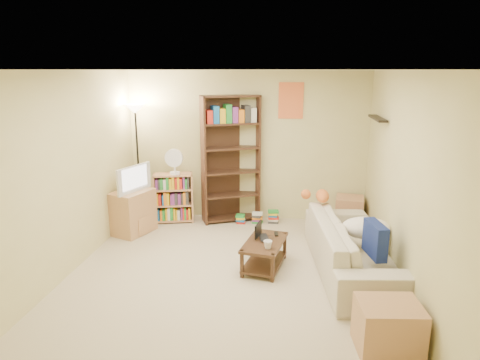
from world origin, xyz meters
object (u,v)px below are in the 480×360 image
Objects in this scene: television at (131,178)px; floor_lamp at (136,129)px; tall_bookshelf at (231,156)px; tv_stand at (133,212)px; coffee_table at (264,251)px; desk_fan at (174,161)px; mug at (268,245)px; end_cabinet at (388,327)px; tabby_cat at (319,196)px; short_bookshelf at (174,198)px; sofa at (353,247)px; laptop at (267,238)px; side_table at (349,212)px.

television is 0.35× the size of floor_lamp.
tv_stand is at bearing -175.67° from tall_bookshelf.
desk_fan is (-1.58, 1.53, 0.84)m from coffee_table.
end_cabinet is at bearing -49.02° from mug.
television is at bearing -175.67° from tall_bookshelf.
tabby_cat is 0.63× the size of short_bookshelf.
laptop is (-1.09, 0.07, 0.05)m from sofa.
short_bookshelf is (-1.68, 1.80, 0.00)m from mug.
mug is at bearing -97.63° from television.
laptop is at bearing -55.34° from short_bookshelf.
desk_fan reaches higher than tabby_cat.
tabby_cat is 0.25× the size of tall_bookshelf.
mug is at bearing 96.99° from sofa.
short_bookshelf is (0.51, 0.57, -0.47)m from television.
floor_lamp is at bearing 154.59° from coffee_table.
tabby_cat is at bearing 18.61° from sofa.
laptop is at bearing -133.01° from tabby_cat.
side_table is at bearing -57.12° from television.
television reaches higher than sofa.
floor_lamp is 3.93× the size of side_table.
coffee_table is at bearing -44.14° from desk_fan.
short_bookshelf is (-1.65, 1.48, 0.04)m from laptop.
television is 3.54m from side_table.
tabby_cat is at bearing -55.44° from tall_bookshelf.
tall_bookshelf reaches higher than tv_stand.
tabby_cat is 0.94× the size of end_cabinet.
tv_stand is 1.81m from tall_bookshelf.
tv_stand is (-2.16, 0.91, -0.04)m from laptop.
tabby_cat is at bearing -30.40° from short_bookshelf.
short_bookshelf reaches higher than tv_stand.
floor_lamp is (-0.10, 0.64, 1.23)m from tv_stand.
floor_lamp is (-2.28, 1.87, 1.15)m from mug.
laptop is 0.63× the size of side_table.
sofa is 1.66m from side_table.
mug is 0.06× the size of floor_lamp.
coffee_table is at bearing -93.46° from television.
tall_bookshelf is at bearing 49.05° from tv_stand.
coffee_table is 3.08m from floor_lamp.
tall_bookshelf reaches higher than short_bookshelf.
tv_stand is at bearing -145.16° from short_bookshelf.
floor_lamp is (-2.23, 1.65, 1.34)m from coffee_table.
floor_lamp reaches higher than television.
side_table is at bearing -12.08° from sofa.
end_cabinet is (1.17, -1.34, -0.18)m from mug.
coffee_table is at bearing 127.83° from end_cabinet.
end_cabinet is at bearing 177.39° from sofa.
tv_stand is 1.22× the size of end_cabinet.
end_cabinet is (1.19, -1.66, -0.14)m from laptop.
side_table is (3.52, 0.03, -1.32)m from floor_lamp.
tall_bookshelf is 0.93m from desk_fan.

